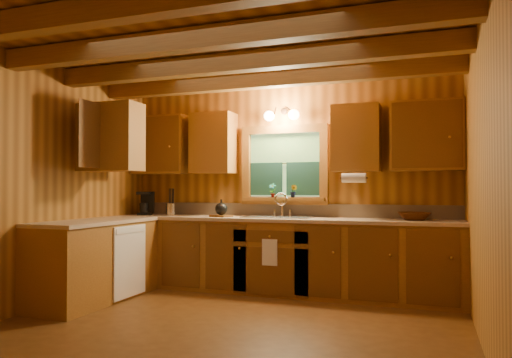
{
  "coord_description": "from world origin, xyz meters",
  "views": [
    {
      "loc": [
        1.71,
        -4.02,
        1.24
      ],
      "look_at": [
        0.0,
        0.8,
        1.35
      ],
      "focal_mm": 34.06,
      "sensor_mm": 36.0,
      "label": 1
    }
  ],
  "objects_px": {
    "sink": "(278,221)",
    "wicker_basket": "(414,216)",
    "coffee_maker": "(146,203)",
    "cutting_board": "(221,216)"
  },
  "relations": [
    {
      "from": "sink",
      "to": "wicker_basket",
      "type": "height_order",
      "value": "sink"
    },
    {
      "from": "sink",
      "to": "wicker_basket",
      "type": "relative_size",
      "value": 2.3
    },
    {
      "from": "coffee_maker",
      "to": "cutting_board",
      "type": "xyz_separation_m",
      "value": [
        1.12,
        -0.06,
        -0.14
      ]
    },
    {
      "from": "coffee_maker",
      "to": "cutting_board",
      "type": "height_order",
      "value": "coffee_maker"
    },
    {
      "from": "sink",
      "to": "cutting_board",
      "type": "distance_m",
      "value": 0.72
    },
    {
      "from": "sink",
      "to": "coffee_maker",
      "type": "xyz_separation_m",
      "value": [
        -1.83,
        -0.03,
        0.2
      ]
    },
    {
      "from": "sink",
      "to": "cutting_board",
      "type": "relative_size",
      "value": 3.3
    },
    {
      "from": "wicker_basket",
      "to": "sink",
      "type": "bearing_deg",
      "value": -178.56
    },
    {
      "from": "coffee_maker",
      "to": "cutting_board",
      "type": "relative_size",
      "value": 1.25
    },
    {
      "from": "coffee_maker",
      "to": "cutting_board",
      "type": "bearing_deg",
      "value": -27.49
    }
  ]
}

